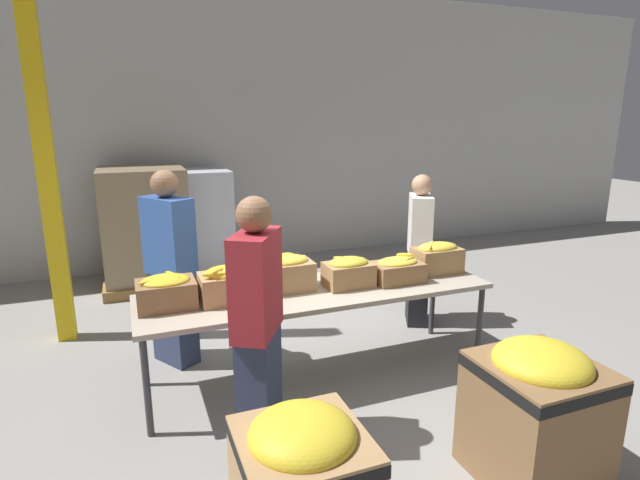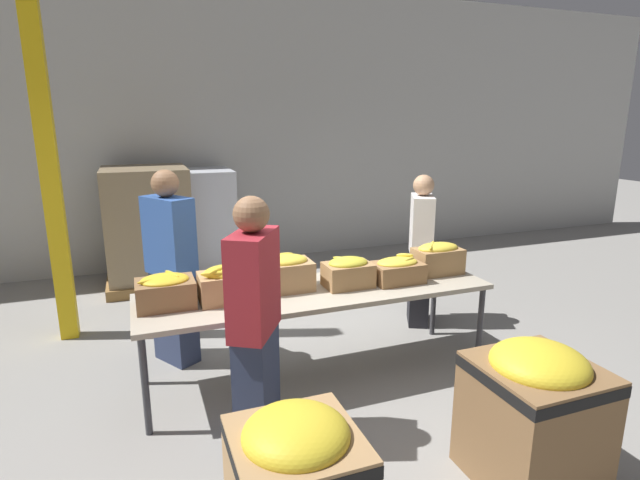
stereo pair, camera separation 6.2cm
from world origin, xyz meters
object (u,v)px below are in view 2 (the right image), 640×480
banana_box_4 (397,270)px  banana_box_1 (227,283)px  banana_box_2 (286,272)px  pallet_stack_0 (202,224)px  volunteer_1 (255,327)px  support_pillar (45,135)px  banana_box_0 (165,290)px  banana_box_3 (348,272)px  sorting_table (317,295)px  donation_bin_1 (534,411)px  volunteer_0 (172,269)px  pallet_stack_1 (148,228)px  volunteer_2 (420,251)px  banana_box_5 (438,258)px

banana_box_4 → banana_box_1: bearing=177.2°
banana_box_2 → pallet_stack_0: size_ratio=0.28×
banana_box_1 → volunteer_1: 0.71m
support_pillar → banana_box_0: bearing=-60.9°
banana_box_0 → banana_box_3: (1.46, -0.06, 0.00)m
banana_box_4 → sorting_table: bearing=174.6°
banana_box_2 → volunteer_1: volunteer_1 is taller
banana_box_1 → donation_bin_1: size_ratio=0.48×
banana_box_1 → volunteer_0: 0.80m
support_pillar → pallet_stack_1: 2.08m
banana_box_4 → pallet_stack_0: bearing=110.3°
support_pillar → banana_box_1: bearing=-50.5°
banana_box_4 → volunteer_1: (-1.40, -0.64, -0.05)m
sorting_table → banana_box_1: bearing=179.8°
banana_box_1 → volunteer_1: size_ratio=0.25×
banana_box_1 → volunteer_2: volunteer_2 is taller
banana_box_2 → volunteer_2: (1.65, 0.60, -0.13)m
banana_box_0 → banana_box_1: size_ratio=1.00×
banana_box_5 → banana_box_2: bearing=177.6°
banana_box_2 → banana_box_4: size_ratio=0.98×
banana_box_3 → pallet_stack_0: size_ratio=0.27×
banana_box_3 → volunteer_0: 1.55m
banana_box_2 → volunteer_1: bearing=-119.7°
support_pillar → banana_box_5: bearing=-26.1°
volunteer_0 → banana_box_0: bearing=-39.3°
banana_box_3 → pallet_stack_1: size_ratio=0.26×
banana_box_2 → banana_box_5: bearing=-2.4°
banana_box_0 → donation_bin_1: (1.95, -1.68, -0.44)m
banana_box_2 → volunteer_0: bearing=143.8°
volunteer_2 → banana_box_0: bearing=-49.2°
banana_box_3 → pallet_stack_1: (-1.48, 3.07, -0.15)m
volunteer_0 → pallet_stack_1: (-0.11, 2.33, -0.10)m
banana_box_1 → support_pillar: (-1.33, 1.61, 1.08)m
banana_box_1 → donation_bin_1: 2.27m
sorting_table → banana_box_2: 0.32m
banana_box_2 → support_pillar: (-1.83, 1.53, 1.07)m
volunteer_0 → pallet_stack_1: volunteer_0 is taller
volunteer_0 → donation_bin_1: (1.86, -2.36, -0.39)m
volunteer_0 → support_pillar: 1.75m
banana_box_3 → volunteer_1: size_ratio=0.23×
banana_box_5 → pallet_stack_0: (-1.67, 3.18, -0.20)m
banana_box_4 → banana_box_5: (0.46, 0.09, 0.04)m
volunteer_2 → support_pillar: support_pillar is taller
banana_box_0 → banana_box_1: bearing=-4.3°
volunteer_1 → volunteer_2: bearing=-25.2°
donation_bin_1 → banana_box_2: bearing=120.0°
banana_box_3 → banana_box_2: bearing=167.9°
banana_box_1 → volunteer_2: 2.26m
sorting_table → banana_box_4: 0.73m
sorting_table → banana_box_5: banana_box_5 is taller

